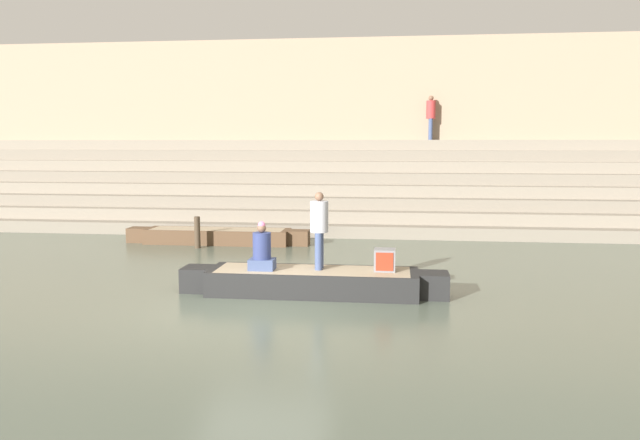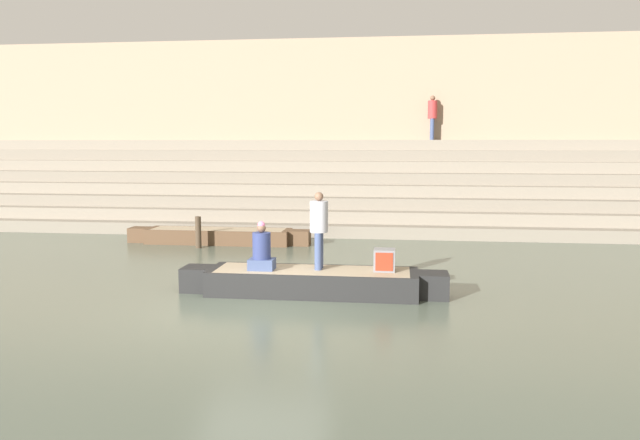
% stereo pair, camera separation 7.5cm
% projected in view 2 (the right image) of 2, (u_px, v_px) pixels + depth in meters
% --- Properties ---
extents(ground_plane, '(120.00, 120.00, 0.00)m').
position_uv_depth(ground_plane, '(262.00, 310.00, 11.80)').
color(ground_plane, '#566051').
extents(ghat_steps, '(36.00, 5.09, 3.27)m').
position_uv_depth(ghat_steps, '(332.00, 195.00, 23.80)').
color(ghat_steps, gray).
rests_on(ghat_steps, ground).
extents(back_wall, '(34.20, 1.28, 7.33)m').
position_uv_depth(back_wall, '(339.00, 131.00, 25.86)').
color(back_wall, tan).
rests_on(back_wall, ground).
extents(rowboat_main, '(5.59, 1.36, 0.52)m').
position_uv_depth(rowboat_main, '(313.00, 281.00, 13.04)').
color(rowboat_main, black).
rests_on(rowboat_main, ground).
extents(person_standing, '(0.38, 0.38, 1.62)m').
position_uv_depth(person_standing, '(319.00, 225.00, 12.99)').
color(person_standing, '#3D4C75').
rests_on(person_standing, rowboat_main).
extents(person_rowing, '(0.53, 0.42, 1.02)m').
position_uv_depth(person_rowing, '(262.00, 251.00, 12.98)').
color(person_rowing, '#3D4C75').
rests_on(person_rowing, rowboat_main).
extents(tv_set, '(0.44, 0.42, 0.45)m').
position_uv_depth(tv_set, '(384.00, 260.00, 12.87)').
color(tv_set, slate).
rests_on(tv_set, rowboat_main).
extents(moored_boat_shore, '(5.81, 1.04, 0.46)m').
position_uv_depth(moored_boat_shore, '(219.00, 236.00, 19.63)').
color(moored_boat_shore, brown).
rests_on(moored_boat_shore, ground).
extents(mooring_post, '(0.18, 0.18, 0.95)m').
position_uv_depth(mooring_post, '(198.00, 232.00, 18.74)').
color(mooring_post, '#473828').
rests_on(mooring_post, ground).
extents(person_on_steps, '(0.36, 0.36, 1.72)m').
position_uv_depth(person_on_steps, '(432.00, 114.00, 24.41)').
color(person_on_steps, '#3D4C75').
rests_on(person_on_steps, ghat_steps).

